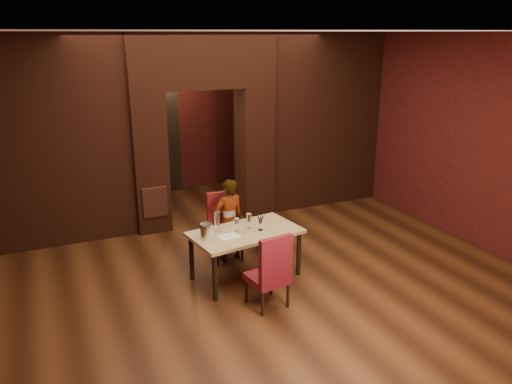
% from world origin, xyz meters
% --- Properties ---
extents(floor, '(8.00, 8.00, 0.00)m').
position_xyz_m(floor, '(0.00, 0.00, 0.00)').
color(floor, '#472511').
rests_on(floor, ground).
extents(ceiling, '(7.00, 8.00, 0.04)m').
position_xyz_m(ceiling, '(0.00, 0.00, 3.20)').
color(ceiling, silver).
rests_on(ceiling, ground).
extents(wall_back, '(7.00, 0.04, 3.20)m').
position_xyz_m(wall_back, '(0.00, 4.00, 1.60)').
color(wall_back, maroon).
rests_on(wall_back, ground).
extents(wall_front, '(7.00, 0.04, 3.20)m').
position_xyz_m(wall_front, '(0.00, -4.00, 1.60)').
color(wall_front, maroon).
rests_on(wall_front, ground).
extents(wall_right, '(0.04, 8.00, 3.20)m').
position_xyz_m(wall_right, '(3.50, 0.00, 1.60)').
color(wall_right, maroon).
rests_on(wall_right, ground).
extents(pillar_left, '(0.55, 0.55, 2.30)m').
position_xyz_m(pillar_left, '(-0.95, 2.00, 1.15)').
color(pillar_left, maroon).
rests_on(pillar_left, ground).
extents(pillar_right, '(0.55, 0.55, 2.30)m').
position_xyz_m(pillar_right, '(0.95, 2.00, 1.15)').
color(pillar_right, maroon).
rests_on(pillar_right, ground).
extents(lintel, '(2.45, 0.55, 0.90)m').
position_xyz_m(lintel, '(0.00, 2.00, 2.75)').
color(lintel, maroon).
rests_on(lintel, ground).
extents(wing_wall_left, '(2.28, 0.35, 3.20)m').
position_xyz_m(wing_wall_left, '(-2.36, 2.00, 1.60)').
color(wing_wall_left, maroon).
rests_on(wing_wall_left, ground).
extents(wing_wall_right, '(2.28, 0.35, 3.20)m').
position_xyz_m(wing_wall_right, '(2.36, 2.00, 1.60)').
color(wing_wall_right, maroon).
rests_on(wing_wall_right, ground).
extents(vent_panel, '(0.40, 0.03, 0.50)m').
position_xyz_m(vent_panel, '(-0.95, 1.71, 0.55)').
color(vent_panel, '#A0462E').
rests_on(vent_panel, ground).
extents(rear_door, '(0.90, 0.08, 2.10)m').
position_xyz_m(rear_door, '(-0.40, 3.94, 1.05)').
color(rear_door, black).
rests_on(rear_door, ground).
extents(rear_door_frame, '(1.02, 0.04, 2.22)m').
position_xyz_m(rear_door_frame, '(-0.40, 3.90, 1.05)').
color(rear_door_frame, black).
rests_on(rear_door_frame, ground).
extents(dining_table, '(1.54, 1.01, 0.67)m').
position_xyz_m(dining_table, '(-0.21, -0.31, 0.34)').
color(dining_table, tan).
rests_on(dining_table, ground).
extents(chair_far, '(0.47, 0.47, 0.97)m').
position_xyz_m(chair_far, '(-0.24, 0.36, 0.49)').
color(chair_far, maroon).
rests_on(chair_far, ground).
extents(chair_near, '(0.49, 0.49, 0.96)m').
position_xyz_m(chair_near, '(-0.26, -1.08, 0.48)').
color(chair_near, maroon).
rests_on(chair_near, ground).
extents(person_seated, '(0.48, 0.35, 1.23)m').
position_xyz_m(person_seated, '(-0.20, 0.30, 0.61)').
color(person_seated, silver).
rests_on(person_seated, ground).
extents(wine_glass_a, '(0.08, 0.08, 0.20)m').
position_xyz_m(wine_glass_a, '(-0.33, -0.30, 0.77)').
color(wine_glass_a, white).
rests_on(wine_glass_a, dining_table).
extents(wine_glass_b, '(0.08, 0.08, 0.21)m').
position_xyz_m(wine_glass_b, '(-0.12, -0.23, 0.77)').
color(wine_glass_b, white).
rests_on(wine_glass_b, dining_table).
extents(wine_glass_c, '(0.08, 0.08, 0.20)m').
position_xyz_m(wine_glass_c, '(-0.01, -0.36, 0.77)').
color(wine_glass_c, silver).
rests_on(wine_glass_c, dining_table).
extents(tasting_sheet, '(0.29, 0.23, 0.00)m').
position_xyz_m(tasting_sheet, '(-0.47, -0.38, 0.67)').
color(tasting_sheet, silver).
rests_on(tasting_sheet, dining_table).
extents(wine_bucket, '(0.16, 0.16, 0.20)m').
position_xyz_m(wine_bucket, '(-0.76, -0.34, 0.77)').
color(wine_bucket, silver).
rests_on(wine_bucket, dining_table).
extents(water_bottle, '(0.07, 0.07, 0.30)m').
position_xyz_m(water_bottle, '(-0.55, -0.16, 0.82)').
color(water_bottle, white).
rests_on(water_bottle, dining_table).
extents(potted_plant, '(0.44, 0.43, 0.37)m').
position_xyz_m(potted_plant, '(0.38, 0.41, 0.19)').
color(potted_plant, '#23621C').
rests_on(potted_plant, ground).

